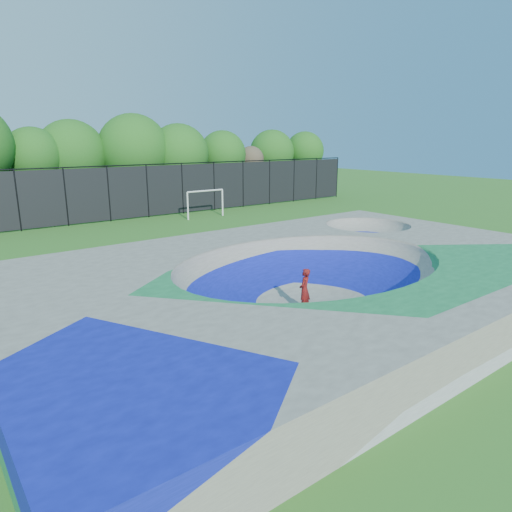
{
  "coord_description": "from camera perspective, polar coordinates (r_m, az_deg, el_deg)",
  "views": [
    {
      "loc": [
        -11.61,
        -11.76,
        5.89
      ],
      "look_at": [
        -0.33,
        3.0,
        1.1
      ],
      "focal_mm": 32.0,
      "sensor_mm": 36.0,
      "label": 1
    }
  ],
  "objects": [
    {
      "name": "treeline",
      "position": [
        38.43,
        -24.6,
        11.75
      ],
      "size": [
        53.25,
        7.36,
        8.44
      ],
      "color": "#4F3D27",
      "rests_on": "ground"
    },
    {
      "name": "skater",
      "position": [
        16.04,
        6.08,
        -4.24
      ],
      "size": [
        0.67,
        0.6,
        1.54
      ],
      "primitive_type": "imported",
      "rotation": [
        0.0,
        0.0,
        3.66
      ],
      "color": "red",
      "rests_on": "ground"
    },
    {
      "name": "soccer_goal",
      "position": [
        35.17,
        -6.34,
        7.15
      ],
      "size": [
        3.21,
        0.12,
        2.12
      ],
      "color": "silver",
      "rests_on": "ground"
    },
    {
      "name": "ground",
      "position": [
        17.54,
        6.85,
        -5.27
      ],
      "size": [
        120.0,
        120.0,
        0.0
      ],
      "primitive_type": "plane",
      "color": "#28611B",
      "rests_on": "ground"
    },
    {
      "name": "skateboard",
      "position": [
        16.29,
        6.01,
        -6.73
      ],
      "size": [
        0.78,
        0.59,
        0.05
      ],
      "primitive_type": "cube",
      "rotation": [
        0.0,
        0.0,
        0.54
      ],
      "color": "black",
      "rests_on": "ground"
    },
    {
      "name": "fence",
      "position": [
        34.96,
        -17.94,
        7.53
      ],
      "size": [
        48.09,
        0.09,
        4.04
      ],
      "color": "black",
      "rests_on": "ground"
    },
    {
      "name": "skate_deck",
      "position": [
        17.31,
        6.92,
        -2.93
      ],
      "size": [
        22.0,
        14.0,
        1.5
      ],
      "primitive_type": "cube",
      "color": "gray",
      "rests_on": "ground"
    }
  ]
}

